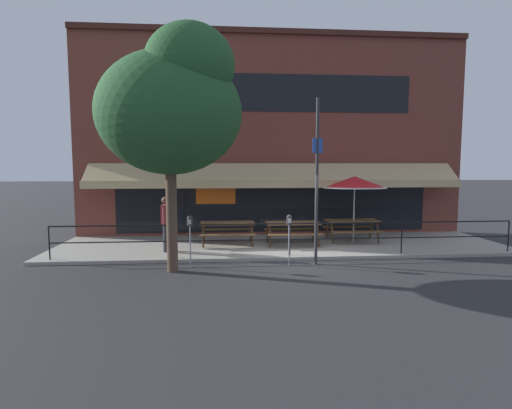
{
  "coord_description": "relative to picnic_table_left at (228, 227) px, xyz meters",
  "views": [
    {
      "loc": [
        -1.97,
        -11.29,
        2.78
      ],
      "look_at": [
        -0.9,
        1.6,
        1.5
      ],
      "focal_mm": 28.0,
      "sensor_mm": 36.0,
      "label": 1
    }
  ],
  "objects": [
    {
      "name": "picnic_table_left",
      "position": [
        0.0,
        0.0,
        0.0
      ],
      "size": [
        1.8,
        1.42,
        0.76
      ],
      "color": "brown",
      "rests_on": "patio_deck"
    },
    {
      "name": "picnic_table_centre",
      "position": [
        2.18,
        -0.14,
        0.0
      ],
      "size": [
        1.8,
        1.42,
        0.76
      ],
      "color": "brown",
      "rests_on": "patio_deck"
    },
    {
      "name": "patio_deck",
      "position": [
        1.83,
        0.01,
        -0.66
      ],
      "size": [
        15.0,
        4.0,
        0.1
      ],
      "primitive_type": "cube",
      "color": "#9E998E",
      "rests_on": "ground"
    },
    {
      "name": "parking_meter_far",
      "position": [
        1.67,
        -2.5,
        0.44
      ],
      "size": [
        0.15,
        0.16,
        1.42
      ],
      "color": "gray",
      "rests_on": "ground"
    },
    {
      "name": "pedestrian_walking",
      "position": [
        -1.92,
        -0.86,
        0.35
      ],
      "size": [
        0.24,
        0.62,
        1.71
      ],
      "color": "#333338",
      "rests_on": "patio_deck"
    },
    {
      "name": "street_tree_curbside",
      "position": [
        -1.37,
        -2.96,
        3.58
      ],
      "size": [
        3.66,
        3.29,
        6.19
      ],
      "color": "brown",
      "rests_on": "ground"
    },
    {
      "name": "restaurant_building",
      "position": [
        1.83,
        2.23,
        3.18
      ],
      "size": [
        15.0,
        1.6,
        7.84
      ],
      "color": "brown",
      "rests_on": "ground"
    },
    {
      "name": "patio_umbrella_right",
      "position": [
        4.37,
        0.08,
        1.47
      ],
      "size": [
        2.14,
        2.14,
        2.38
      ],
      "color": "#B7B2A8",
      "rests_on": "patio_deck"
    },
    {
      "name": "ground_plane",
      "position": [
        1.83,
        -1.99,
        -0.71
      ],
      "size": [
        120.0,
        120.0,
        0.0
      ],
      "primitive_type": "plane",
      "color": "#2D2D30"
    },
    {
      "name": "parking_meter_near",
      "position": [
        -1.04,
        -2.49,
        0.44
      ],
      "size": [
        0.15,
        0.16,
        1.42
      ],
      "color": "gray",
      "rests_on": "ground"
    },
    {
      "name": "picnic_table_right",
      "position": [
        4.37,
        0.23,
        0.0
      ],
      "size": [
        1.8,
        1.42,
        0.76
      ],
      "color": "brown",
      "rests_on": "patio_deck"
    },
    {
      "name": "street_sign_pole",
      "position": [
        2.44,
        -2.44,
        1.65
      ],
      "size": [
        0.28,
        0.09,
        4.6
      ],
      "color": "#2D2D33",
      "rests_on": "ground"
    },
    {
      "name": "patio_railing",
      "position": [
        1.83,
        -1.69,
        0.09
      ],
      "size": [
        13.84,
        0.04,
        0.97
      ],
      "color": "black",
      "rests_on": "patio_deck"
    }
  ]
}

